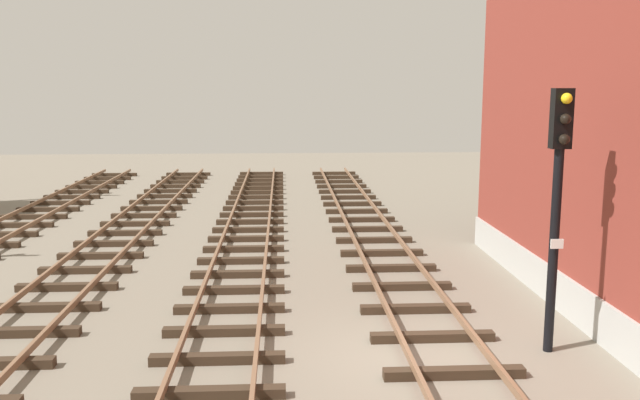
% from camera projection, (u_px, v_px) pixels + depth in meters
% --- Properties ---
extents(ground_plane, '(80.00, 80.00, 0.00)m').
position_uv_depth(ground_plane, '(413.00, 359.00, 12.58)').
color(ground_plane, slate).
extents(track_near_building, '(2.50, 55.35, 0.32)m').
position_uv_depth(track_near_building, '(443.00, 352.00, 12.59)').
color(track_near_building, '#38281C').
rests_on(track_near_building, ground).
extents(track_centre, '(2.50, 55.35, 0.32)m').
position_uv_depth(track_centre, '(218.00, 357.00, 12.36)').
color(track_centre, '#38281C').
rests_on(track_centre, ground).
extents(signal_mast, '(0.36, 0.40, 5.02)m').
position_uv_depth(signal_mast, '(558.00, 189.00, 12.43)').
color(signal_mast, black).
rests_on(signal_mast, ground).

